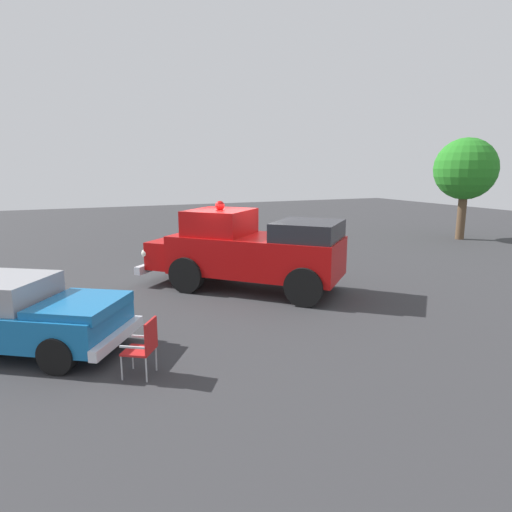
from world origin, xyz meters
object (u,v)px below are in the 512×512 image
Objects in this scene: lawn_chair_spare at (145,344)px; classic_hot_rod at (15,313)px; oak_tree_left at (466,169)px; vintage_fire_truck at (249,249)px; traffic_cone at (185,267)px; lawn_chair_by_car at (262,245)px.

classic_hot_rod is at bearing -136.10° from lawn_chair_spare.
vintage_fire_truck is at bearing -72.52° from oak_tree_left.
traffic_cone is (-6.68, 2.50, -0.28)m from lawn_chair_spare.
oak_tree_left is (-8.64, 17.23, 2.86)m from lawn_chair_spare.
oak_tree_left is at bearing 97.59° from traffic_cone.
lawn_chair_by_car is at bearing 149.67° from vintage_fire_truck.
lawn_chair_by_car is 11.62m from oak_tree_left.
traffic_cone is (-4.49, 4.61, -0.44)m from classic_hot_rod.
lawn_chair_by_car is (-3.68, 2.15, -0.61)m from vintage_fire_truck.
lawn_chair_by_car and lawn_chair_spare have the same top height.
lawn_chair_spare is at bearing -40.90° from vintage_fire_truck.
classic_hot_rod is 20.56m from oak_tree_left.
lawn_chair_by_car is (-5.91, 8.09, -0.16)m from classic_hot_rod.
lawn_chair_by_car is 10.07m from lawn_chair_spare.
classic_hot_rod is 3.04m from lawn_chair_spare.
oak_tree_left reaches higher than lawn_chair_by_car.
oak_tree_left is at bearing 108.45° from classic_hot_rod.
lawn_chair_spare is 7.14m from traffic_cone.
lawn_chair_by_car reaches higher than traffic_cone.
classic_hot_rod reaches higher than traffic_cone.
traffic_cone is at bearing -149.59° from vintage_fire_truck.
vintage_fire_truck reaches higher than classic_hot_rod.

